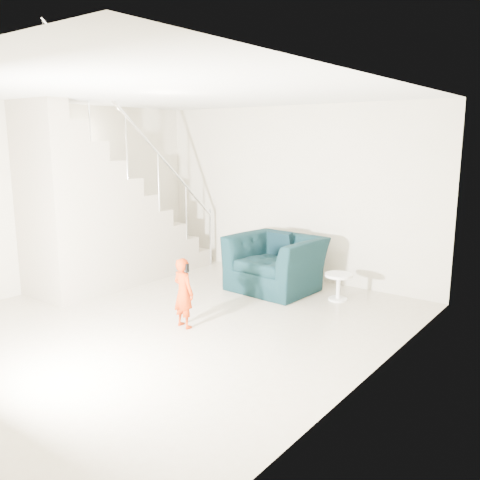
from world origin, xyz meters
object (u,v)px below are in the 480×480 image
(toddler, at_px, (183,293))
(armchair, at_px, (275,263))
(side_table, at_px, (338,282))
(staircase, at_px, (100,223))

(toddler, bearing_deg, armchair, -83.57)
(toddler, height_order, side_table, toddler)
(staircase, bearing_deg, armchair, 31.48)
(armchair, distance_m, side_table, 0.99)
(toddler, height_order, staircase, staircase)
(toddler, xyz_separation_m, side_table, (0.99, 2.03, -0.17))
(side_table, bearing_deg, staircase, -155.41)
(toddler, relative_size, side_table, 2.23)
(armchair, xyz_separation_m, staircase, (-2.25, -1.38, 0.55))
(staircase, bearing_deg, toddler, -13.92)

